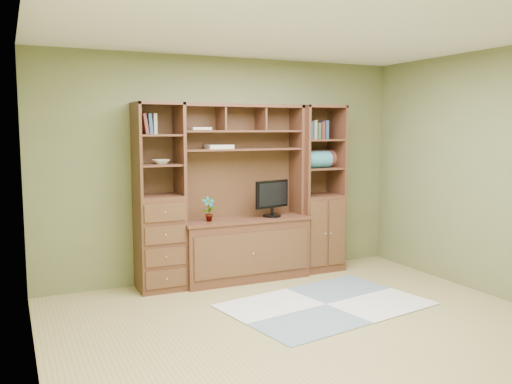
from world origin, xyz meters
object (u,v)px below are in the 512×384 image
center_hutch (244,193)px  monitor (272,192)px  right_tower (318,189)px  left_tower (159,197)px

center_hutch → monitor: bearing=-5.9°
right_tower → monitor: 0.69m
left_tower → monitor: left_tower is taller
center_hutch → right_tower: size_ratio=1.00×
center_hutch → left_tower: bearing=177.7°
center_hutch → right_tower: (1.02, 0.04, 0.00)m
center_hutch → monitor: size_ratio=3.45×
left_tower → right_tower: size_ratio=1.00×
center_hutch → monitor: center_hutch is taller
monitor → left_tower: bearing=160.9°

